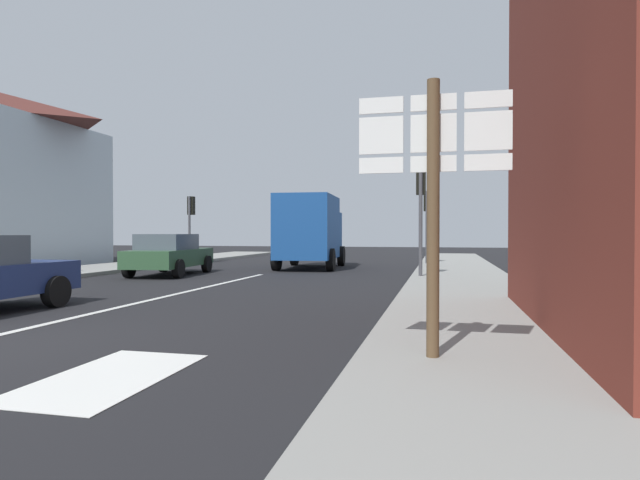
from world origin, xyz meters
The scene contains 11 objects.
ground_plane centered at (0.00, 10.00, 0.00)m, with size 80.00×80.00×0.00m, color black.
sidewalk_right centered at (6.96, 8.00, 0.07)m, with size 3.13×44.00×0.14m, color gray.
sidewalk_left centered at (-6.96, 8.00, 0.07)m, with size 3.13×44.00×0.14m, color gray.
lane_centre_stripe centered at (0.00, 6.00, 0.01)m, with size 0.16×12.00×0.01m, color silver.
lane_turn_arrow centered at (2.97, -1.00, 0.01)m, with size 1.20×2.20×0.01m, color silver.
sedan_far centered at (-3.16, 11.12, 0.76)m, with size 2.29×4.35×1.47m.
delivery_truck centered at (0.90, 15.63, 1.65)m, with size 2.76×5.13×3.05m.
route_sign_post centered at (6.26, 0.12, 2.00)m, with size 1.66×0.14×3.20m.
traffic_light_near_right centered at (5.70, 11.21, 2.70)m, with size 0.30×0.49×3.64m.
traffic_light_far_right centered at (5.70, 18.27, 2.52)m, with size 0.30×0.49×3.40m.
traffic_light_far_left centered at (-5.70, 17.68, 2.45)m, with size 0.30×0.49×3.30m.
Camera 1 is at (6.36, -5.76, 1.51)m, focal length 29.16 mm.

